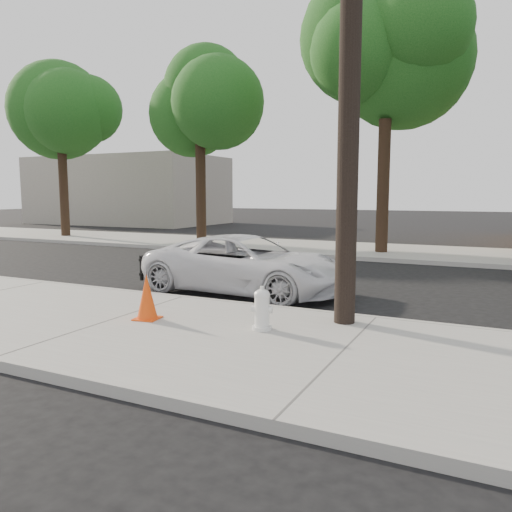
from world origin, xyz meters
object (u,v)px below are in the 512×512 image
Objects in this scene: police_cruiser at (246,264)px; fire_hydrant at (262,310)px; utility_pole at (351,35)px; traffic_cone at (147,297)px.

fire_hydrant is (1.89, -3.18, -0.20)m from police_cruiser.
police_cruiser is at bearing 143.29° from utility_pole.
fire_hydrant is at bearing 6.89° from traffic_cone.
police_cruiser reaches higher than fire_hydrant.
fire_hydrant is 0.83× the size of traffic_cone.
utility_pole is at bearing -123.87° from police_cruiser.
fire_hydrant is 2.05m from traffic_cone.
utility_pole is at bearing 22.09° from traffic_cone.
utility_pole reaches higher than traffic_cone.
traffic_cone is at bearing -157.91° from utility_pole.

